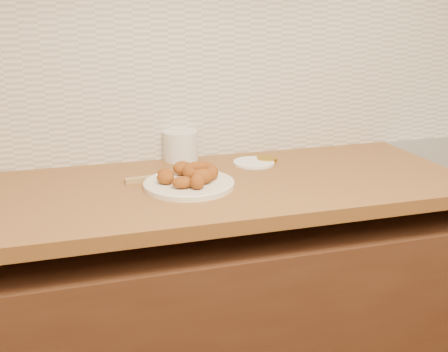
# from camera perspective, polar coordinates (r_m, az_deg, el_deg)

# --- Properties ---
(wall_back) EXTENTS (4.00, 0.02, 2.70)m
(wall_back) POSITION_cam_1_polar(r_m,az_deg,el_deg) (1.86, 4.40, 16.35)
(wall_back) COLOR tan
(wall_back) RESTS_ON ground
(base_cabinet) EXTENTS (3.60, 0.60, 0.77)m
(base_cabinet) POSITION_cam_1_polar(r_m,az_deg,el_deg) (1.87, 7.16, -14.96)
(base_cabinet) COLOR #4F2D1A
(base_cabinet) RESTS_ON floor
(butcher_block) EXTENTS (2.30, 0.62, 0.04)m
(butcher_block) POSITION_cam_1_polar(r_m,az_deg,el_deg) (1.52, -15.17, -2.62)
(butcher_block) COLOR brown
(butcher_block) RESTS_ON base_cabinet
(backsplash) EXTENTS (3.60, 0.02, 0.60)m
(backsplash) POSITION_cam_1_polar(r_m,az_deg,el_deg) (1.86, 4.42, 11.73)
(backsplash) COLOR silver
(backsplash) RESTS_ON wall_back
(donut_plate) EXTENTS (0.26, 0.26, 0.02)m
(donut_plate) POSITION_cam_1_polar(r_m,az_deg,el_deg) (1.52, -3.83, -0.91)
(donut_plate) COLOR white
(donut_plate) RESTS_ON butcher_block
(ring_donut) EXTENTS (0.13, 0.13, 0.05)m
(ring_donut) POSITION_cam_1_polar(r_m,az_deg,el_deg) (1.55, -2.61, 0.46)
(ring_donut) COLOR brown
(ring_donut) RESTS_ON donut_plate
(fried_dough_chunks) EXTENTS (0.17, 0.21, 0.04)m
(fried_dough_chunks) POSITION_cam_1_polar(r_m,az_deg,el_deg) (1.51, -4.28, 0.01)
(fried_dough_chunks) COLOR brown
(fried_dough_chunks) RESTS_ON donut_plate
(plastic_tub) EXTENTS (0.14, 0.14, 0.10)m
(plastic_tub) POSITION_cam_1_polar(r_m,az_deg,el_deg) (1.79, -4.76, 3.33)
(plastic_tub) COLOR silver
(plastic_tub) RESTS_ON butcher_block
(tub_lid) EXTENTS (0.15, 0.15, 0.01)m
(tub_lid) POSITION_cam_1_polar(r_m,az_deg,el_deg) (1.75, 3.26, 1.45)
(tub_lid) COLOR white
(tub_lid) RESTS_ON butcher_block
(brass_jar_lid) EXTENTS (0.07, 0.07, 0.01)m
(brass_jar_lid) POSITION_cam_1_polar(r_m,az_deg,el_deg) (1.79, 4.69, 1.84)
(brass_jar_lid) COLOR #AB8517
(brass_jar_lid) RESTS_ON butcher_block
(wooden_utensil) EXTENTS (0.18, 0.04, 0.01)m
(wooden_utensil) POSITION_cam_1_polar(r_m,az_deg,el_deg) (1.59, -7.52, -0.19)
(wooden_utensil) COLOR #9D7F4C
(wooden_utensil) RESTS_ON butcher_block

